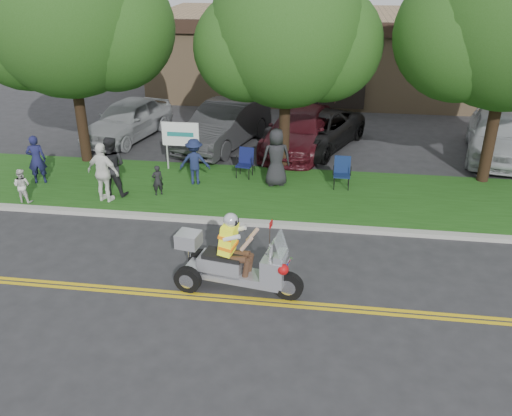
# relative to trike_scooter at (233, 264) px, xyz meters

# --- Properties ---
(ground) EXTENTS (120.00, 120.00, 0.00)m
(ground) POSITION_rel_trike_scooter_xyz_m (-0.07, 0.10, -0.66)
(ground) COLOR #28282B
(ground) RESTS_ON ground
(centerline_near) EXTENTS (60.00, 0.10, 0.01)m
(centerline_near) POSITION_rel_trike_scooter_xyz_m (-0.07, -0.48, -0.65)
(centerline_near) COLOR gold
(centerline_near) RESTS_ON ground
(centerline_far) EXTENTS (60.00, 0.10, 0.01)m
(centerline_far) POSITION_rel_trike_scooter_xyz_m (-0.07, -0.32, -0.65)
(centerline_far) COLOR gold
(centerline_far) RESTS_ON ground
(curb) EXTENTS (60.00, 0.25, 0.12)m
(curb) POSITION_rel_trike_scooter_xyz_m (-0.07, 3.15, -0.60)
(curb) COLOR #A8A89E
(curb) RESTS_ON ground
(grass_verge) EXTENTS (60.00, 4.00, 0.10)m
(grass_verge) POSITION_rel_trike_scooter_xyz_m (-0.07, 5.30, -0.60)
(grass_verge) COLOR #1D4913
(grass_verge) RESTS_ON ground
(commercial_building) EXTENTS (18.00, 8.20, 4.00)m
(commercial_building) POSITION_rel_trike_scooter_xyz_m (1.93, 19.08, 1.35)
(commercial_building) COLOR #9E7F5B
(commercial_building) RESTS_ON ground
(tree_left) EXTENTS (6.62, 5.40, 7.78)m
(tree_left) POSITION_rel_trike_scooter_xyz_m (-6.51, 7.13, 4.19)
(tree_left) COLOR #332114
(tree_left) RESTS_ON ground
(tree_mid) EXTENTS (5.88, 4.80, 7.05)m
(tree_mid) POSITION_rel_trike_scooter_xyz_m (0.49, 7.33, 3.77)
(tree_mid) COLOR #332114
(tree_mid) RESTS_ON ground
(business_sign) EXTENTS (1.25, 0.06, 1.75)m
(business_sign) POSITION_rel_trike_scooter_xyz_m (-2.97, 6.70, 0.60)
(business_sign) COLOR silver
(business_sign) RESTS_ON ground
(trike_scooter) EXTENTS (2.89, 1.14, 1.89)m
(trike_scooter) POSITION_rel_trike_scooter_xyz_m (0.00, 0.00, 0.00)
(trike_scooter) COLOR black
(trike_scooter) RESTS_ON ground
(lawn_chair_a) EXTENTS (0.57, 0.59, 0.95)m
(lawn_chair_a) POSITION_rel_trike_scooter_xyz_m (-0.75, 6.42, -0.02)
(lawn_chair_a) COLOR black
(lawn_chair_a) RESTS_ON grass_verge
(lawn_chair_b) EXTENTS (0.51, 0.53, 0.97)m
(lawn_chair_b) POSITION_rel_trike_scooter_xyz_m (2.39, 5.97, -0.01)
(lawn_chair_b) COLOR black
(lawn_chair_b) RESTS_ON grass_verge
(spectator_adult_left) EXTENTS (0.67, 0.55, 1.58)m
(spectator_adult_left) POSITION_rel_trike_scooter_xyz_m (-7.20, 4.94, 0.23)
(spectator_adult_left) COLOR #191A46
(spectator_adult_left) RESTS_ON grass_verge
(spectator_adult_mid) EXTENTS (0.94, 0.76, 1.84)m
(spectator_adult_mid) POSITION_rel_trike_scooter_xyz_m (-4.49, 4.36, 0.36)
(spectator_adult_mid) COLOR black
(spectator_adult_mid) RESTS_ON grass_verge
(spectator_adult_right) EXTENTS (1.12, 0.68, 1.79)m
(spectator_adult_right) POSITION_rel_trike_scooter_xyz_m (-4.55, 3.92, 0.34)
(spectator_adult_right) COLOR white
(spectator_adult_right) RESTS_ON grass_verge
(spectator_chair_a) EXTENTS (1.03, 0.68, 1.48)m
(spectator_chair_a) POSITION_rel_trike_scooter_xyz_m (-2.23, 5.57, 0.19)
(spectator_chair_a) COLOR #192246
(spectator_chair_a) RESTS_ON grass_verge
(spectator_chair_b) EXTENTS (1.02, 0.80, 1.84)m
(spectator_chair_b) POSITION_rel_trike_scooter_xyz_m (0.33, 5.81, 0.37)
(spectator_chair_b) COLOR black
(spectator_chair_b) RESTS_ON grass_verge
(child_left) EXTENTS (0.42, 0.38, 0.95)m
(child_left) POSITION_rel_trike_scooter_xyz_m (-3.14, 4.54, -0.08)
(child_left) COLOR black
(child_left) RESTS_ON grass_verge
(child_right) EXTENTS (0.53, 0.42, 1.04)m
(child_right) POSITION_rel_trike_scooter_xyz_m (-6.93, 3.50, -0.04)
(child_right) COLOR silver
(child_right) RESTS_ON grass_verge
(parked_car_far_left) EXTENTS (2.86, 4.90, 1.57)m
(parked_car_far_left) POSITION_rel_trike_scooter_xyz_m (-6.04, 9.95, 0.12)
(parked_car_far_left) COLOR #979B9E
(parked_car_far_left) RESTS_ON ground
(parked_car_left) EXTENTS (3.16, 5.32, 1.65)m
(parked_car_left) POSITION_rel_trike_scooter_xyz_m (-2.07, 9.57, 0.17)
(parked_car_left) COLOR #2C2C2E
(parked_car_left) RESTS_ON ground
(parked_car_mid) EXTENTS (4.04, 5.42, 1.37)m
(parked_car_mid) POSITION_rel_trike_scooter_xyz_m (1.43, 9.80, 0.02)
(parked_car_mid) COLOR black
(parked_car_mid) RESTS_ON ground
(parked_car_right) EXTENTS (2.96, 5.44, 1.50)m
(parked_car_right) POSITION_rel_trike_scooter_xyz_m (0.80, 9.57, 0.09)
(parked_car_right) COLOR #430F17
(parked_car_right) RESTS_ON ground
(parked_car_far_right) EXTENTS (3.00, 5.31, 1.71)m
(parked_car_far_right) POSITION_rel_trike_scooter_xyz_m (7.93, 9.75, 0.19)
(parked_car_far_right) COLOR #B2B6BA
(parked_car_far_right) RESTS_ON ground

